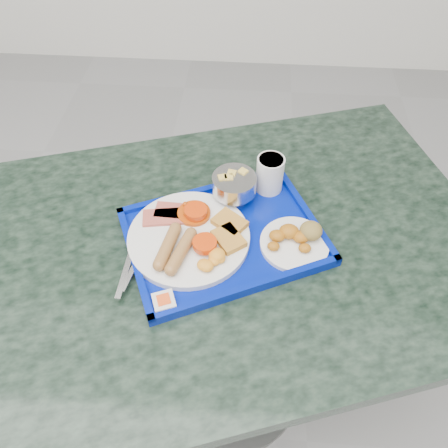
% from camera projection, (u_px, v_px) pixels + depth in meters
% --- Properties ---
extents(table, '(1.39, 1.13, 0.75)m').
position_uv_depth(table, '(225.00, 287.00, 1.13)').
color(table, slate).
rests_on(table, floor).
extents(tray, '(0.51, 0.45, 0.03)m').
position_uv_depth(tray, '(224.00, 237.00, 0.98)').
color(tray, '#031790').
rests_on(tray, table).
extents(main_plate, '(0.27, 0.27, 0.04)m').
position_uv_depth(main_plate, '(192.00, 237.00, 0.95)').
color(main_plate, silver).
rests_on(main_plate, tray).
extents(bread_plate, '(0.15, 0.15, 0.05)m').
position_uv_depth(bread_plate, '(296.00, 239.00, 0.95)').
color(bread_plate, silver).
rests_on(bread_plate, tray).
extents(fruit_bowl, '(0.10, 0.10, 0.07)m').
position_uv_depth(fruit_bowl, '(234.00, 185.00, 1.01)').
color(fruit_bowl, silver).
rests_on(fruit_bowl, tray).
extents(juice_cup, '(0.07, 0.07, 0.09)m').
position_uv_depth(juice_cup, '(270.00, 173.00, 1.03)').
color(juice_cup, white).
rests_on(juice_cup, tray).
extents(spoon, '(0.05, 0.18, 0.01)m').
position_uv_depth(spoon, '(136.00, 240.00, 0.96)').
color(spoon, silver).
rests_on(spoon, tray).
extents(knife, '(0.02, 0.17, 0.00)m').
position_uv_depth(knife, '(128.00, 263.00, 0.92)').
color(knife, silver).
rests_on(knife, tray).
extents(jam_packet, '(0.05, 0.05, 0.02)m').
position_uv_depth(jam_packet, '(164.00, 302.00, 0.85)').
color(jam_packet, silver).
rests_on(jam_packet, tray).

